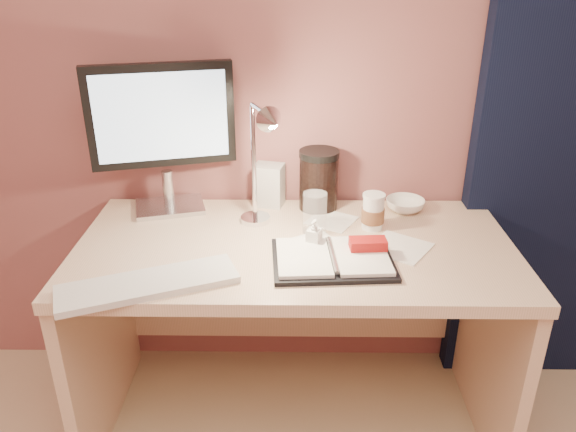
{
  "coord_description": "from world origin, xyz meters",
  "views": [
    {
      "loc": [
        -0.0,
        -0.21,
        1.57
      ],
      "look_at": [
        -0.02,
        1.33,
        0.85
      ],
      "focal_mm": 35.0,
      "sensor_mm": 36.0,
      "label": 1
    }
  ],
  "objects_px": {
    "desk": "(295,291)",
    "desk_lamp": "(237,155)",
    "product_box": "(269,185)",
    "dark_jar": "(319,183)",
    "lotion_bottle": "(314,234)",
    "coffee_cup": "(373,212)",
    "monitor": "(162,125)",
    "clear_cup": "(315,213)",
    "keyboard": "(148,284)",
    "bowl": "(405,205)",
    "planner": "(336,257)"
  },
  "relations": [
    {
      "from": "desk",
      "to": "desk_lamp",
      "type": "xyz_separation_m",
      "value": [
        -0.18,
        -0.01,
        0.5
      ]
    },
    {
      "from": "product_box",
      "to": "desk_lamp",
      "type": "xyz_separation_m",
      "value": [
        -0.09,
        -0.25,
        0.2
      ]
    },
    {
      "from": "dark_jar",
      "to": "product_box",
      "type": "height_order",
      "value": "dark_jar"
    },
    {
      "from": "lotion_bottle",
      "to": "desk",
      "type": "bearing_deg",
      "value": 120.59
    },
    {
      "from": "lotion_bottle",
      "to": "product_box",
      "type": "xyz_separation_m",
      "value": [
        -0.15,
        0.34,
        0.03
      ]
    },
    {
      "from": "desk",
      "to": "lotion_bottle",
      "type": "height_order",
      "value": "lotion_bottle"
    },
    {
      "from": "coffee_cup",
      "to": "product_box",
      "type": "bearing_deg",
      "value": 151.42
    },
    {
      "from": "dark_jar",
      "to": "product_box",
      "type": "bearing_deg",
      "value": 171.22
    },
    {
      "from": "monitor",
      "to": "clear_cup",
      "type": "xyz_separation_m",
      "value": [
        0.52,
        -0.18,
        -0.24
      ]
    },
    {
      "from": "monitor",
      "to": "coffee_cup",
      "type": "relative_size",
      "value": 4.21
    },
    {
      "from": "coffee_cup",
      "to": "clear_cup",
      "type": "distance_m",
      "value": 0.2
    },
    {
      "from": "keyboard",
      "to": "bowl",
      "type": "xyz_separation_m",
      "value": [
        0.8,
        0.53,
        0.01
      ]
    },
    {
      "from": "monitor",
      "to": "dark_jar",
      "type": "relative_size",
      "value": 2.68
    },
    {
      "from": "coffee_cup",
      "to": "monitor",
      "type": "bearing_deg",
      "value": 168.49
    },
    {
      "from": "desk_lamp",
      "to": "product_box",
      "type": "bearing_deg",
      "value": 47.86
    },
    {
      "from": "keyboard",
      "to": "desk_lamp",
      "type": "height_order",
      "value": "desk_lamp"
    },
    {
      "from": "bowl",
      "to": "planner",
      "type": "bearing_deg",
      "value": -126.32
    },
    {
      "from": "clear_cup",
      "to": "planner",
      "type": "bearing_deg",
      "value": -73.76
    },
    {
      "from": "monitor",
      "to": "desk_lamp",
      "type": "distance_m",
      "value": 0.34
    },
    {
      "from": "keyboard",
      "to": "coffee_cup",
      "type": "bearing_deg",
      "value": 7.55
    },
    {
      "from": "lotion_bottle",
      "to": "product_box",
      "type": "distance_m",
      "value": 0.37
    },
    {
      "from": "planner",
      "to": "desk_lamp",
      "type": "xyz_separation_m",
      "value": [
        -0.3,
        0.18,
        0.26
      ]
    },
    {
      "from": "coffee_cup",
      "to": "bowl",
      "type": "xyz_separation_m",
      "value": [
        0.14,
        0.14,
        -0.04
      ]
    },
    {
      "from": "dark_jar",
      "to": "desk_lamp",
      "type": "xyz_separation_m",
      "value": [
        -0.27,
        -0.22,
        0.18
      ]
    },
    {
      "from": "lotion_bottle",
      "to": "coffee_cup",
      "type": "bearing_deg",
      "value": 35.02
    },
    {
      "from": "clear_cup",
      "to": "dark_jar",
      "type": "xyz_separation_m",
      "value": [
        0.02,
        0.2,
        0.03
      ]
    },
    {
      "from": "dark_jar",
      "to": "bowl",
      "type": "bearing_deg",
      "value": -4.05
    },
    {
      "from": "lotion_bottle",
      "to": "desk_lamp",
      "type": "height_order",
      "value": "desk_lamp"
    },
    {
      "from": "lotion_bottle",
      "to": "desk_lamp",
      "type": "distance_m",
      "value": 0.34
    },
    {
      "from": "keyboard",
      "to": "coffee_cup",
      "type": "xyz_separation_m",
      "value": [
        0.67,
        0.38,
        0.05
      ]
    },
    {
      "from": "lotion_bottle",
      "to": "product_box",
      "type": "height_order",
      "value": "product_box"
    },
    {
      "from": "monitor",
      "to": "bowl",
      "type": "distance_m",
      "value": 0.9
    },
    {
      "from": "planner",
      "to": "product_box",
      "type": "bearing_deg",
      "value": 113.51
    },
    {
      "from": "desk",
      "to": "lotion_bottle",
      "type": "bearing_deg",
      "value": -59.41
    },
    {
      "from": "keyboard",
      "to": "planner",
      "type": "bearing_deg",
      "value": -6.1
    },
    {
      "from": "planner",
      "to": "coffee_cup",
      "type": "height_order",
      "value": "coffee_cup"
    },
    {
      "from": "planner",
      "to": "product_box",
      "type": "xyz_separation_m",
      "value": [
        -0.22,
        0.42,
        0.06
      ]
    },
    {
      "from": "keyboard",
      "to": "product_box",
      "type": "relative_size",
      "value": 3.18
    },
    {
      "from": "clear_cup",
      "to": "bowl",
      "type": "relative_size",
      "value": 1.0
    },
    {
      "from": "clear_cup",
      "to": "lotion_bottle",
      "type": "height_order",
      "value": "clear_cup"
    },
    {
      "from": "keyboard",
      "to": "lotion_bottle",
      "type": "bearing_deg",
      "value": 5.08
    },
    {
      "from": "desk",
      "to": "desk_lamp",
      "type": "height_order",
      "value": "desk_lamp"
    },
    {
      "from": "desk",
      "to": "dark_jar",
      "type": "relative_size",
      "value": 7.17
    },
    {
      "from": "clear_cup",
      "to": "keyboard",
      "type": "bearing_deg",
      "value": -143.42
    },
    {
      "from": "dark_jar",
      "to": "desk_lamp",
      "type": "distance_m",
      "value": 0.39
    },
    {
      "from": "coffee_cup",
      "to": "product_box",
      "type": "xyz_separation_m",
      "value": [
        -0.36,
        0.19,
        0.02
      ]
    },
    {
      "from": "coffee_cup",
      "to": "bowl",
      "type": "relative_size",
      "value": 0.9
    },
    {
      "from": "monitor",
      "to": "lotion_bottle",
      "type": "distance_m",
      "value": 0.65
    },
    {
      "from": "monitor",
      "to": "lotion_bottle",
      "type": "bearing_deg",
      "value": -44.26
    },
    {
      "from": "dark_jar",
      "to": "monitor",
      "type": "bearing_deg",
      "value": -177.82
    }
  ]
}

